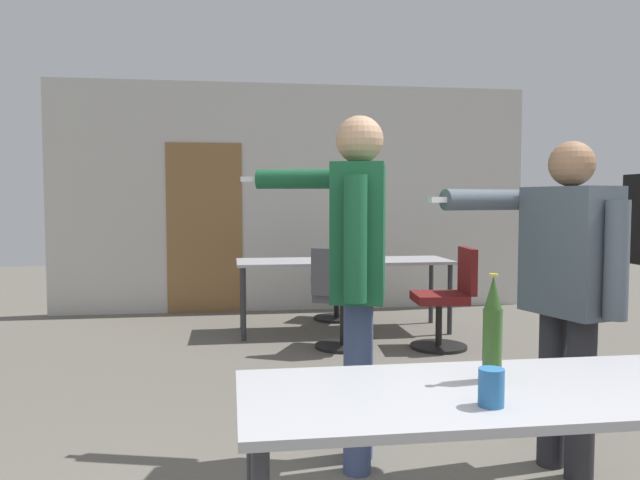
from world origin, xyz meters
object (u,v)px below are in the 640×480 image
at_px(person_near_casual, 356,257).
at_px(beer_bottle, 493,330).
at_px(person_center_tall, 567,276).
at_px(drink_cup, 491,387).
at_px(office_chair_far_left, 343,282).
at_px(office_chair_near_pushed, 341,301).
at_px(office_chair_far_right, 447,301).

height_order(person_near_casual, beer_bottle, person_near_casual).
xyz_separation_m(person_center_tall, drink_cup, (-0.87, -1.10, -0.19)).
xyz_separation_m(office_chair_far_left, office_chair_near_pushed, (-0.27, -1.39, 0.01)).
bearing_deg(office_chair_far_left, beer_bottle, -156.61).
bearing_deg(beer_bottle, office_chair_near_pushed, 88.31).
xyz_separation_m(person_center_tall, office_chair_far_left, (-0.38, 4.08, -0.56)).
relative_size(beer_bottle, drink_cup, 3.23).
height_order(person_center_tall, office_chair_far_right, person_center_tall).
height_order(office_chair_far_left, drink_cup, office_chair_far_left).
relative_size(office_chair_far_left, office_chair_near_pushed, 0.99).
bearing_deg(drink_cup, office_chair_far_right, 72.12).
xyz_separation_m(office_chair_far_left, beer_bottle, (-0.37, -4.92, 0.48)).
bearing_deg(office_chair_near_pushed, drink_cup, -68.04).
distance_m(person_center_tall, beer_bottle, 1.13).
distance_m(person_center_tall, drink_cup, 1.41).
relative_size(office_chair_near_pushed, office_chair_far_right, 1.01).
relative_size(person_near_casual, person_center_tall, 1.08).
bearing_deg(person_near_casual, beer_bottle, -151.25).
distance_m(office_chair_near_pushed, office_chair_far_right, 0.98).
distance_m(office_chair_far_left, drink_cup, 5.21).
distance_m(office_chair_far_left, office_chair_far_right, 1.63).
bearing_deg(office_chair_near_pushed, beer_bottle, -66.45).
relative_size(person_near_casual, beer_bottle, 4.83).
xyz_separation_m(person_near_casual, person_center_tall, (1.01, -0.24, -0.09)).
bearing_deg(office_chair_far_left, person_near_casual, -161.60).
relative_size(person_near_casual, office_chair_far_left, 1.92).
bearing_deg(office_chair_far_right, office_chair_far_left, 30.65).
distance_m(person_near_casual, drink_cup, 1.37).
height_order(person_center_tall, drink_cup, person_center_tall).
bearing_deg(drink_cup, office_chair_far_left, 84.63).
height_order(office_chair_far_left, beer_bottle, beer_bottle).
relative_size(person_near_casual, office_chair_far_right, 1.93).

